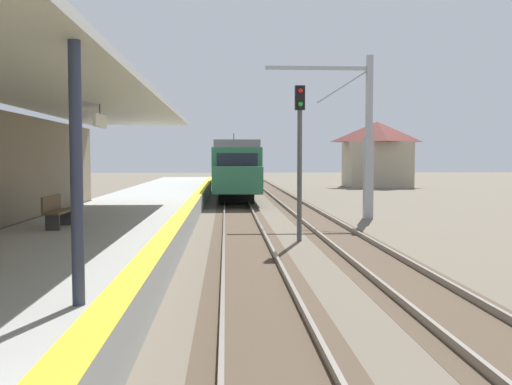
{
  "coord_description": "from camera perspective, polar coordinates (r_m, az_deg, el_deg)",
  "views": [
    {
      "loc": [
        1.24,
        -2.22,
        2.79
      ],
      "look_at": [
        1.86,
        9.25,
        2.1
      ],
      "focal_mm": 40.11,
      "sensor_mm": 36.0,
      "label": 1
    }
  ],
  "objects": [
    {
      "name": "platform_bench",
      "position": [
        16.44,
        -19.3,
        -1.7
      ],
      "size": [
        0.45,
        1.6,
        0.88
      ],
      "color": "brown",
      "rests_on": "station_platform"
    },
    {
      "name": "track_pair_nearest_platform",
      "position": [
        22.4,
        -1.36,
        -3.6
      ],
      "size": [
        2.34,
        120.0,
        0.16
      ],
      "color": "#4C3D2D",
      "rests_on": "ground"
    },
    {
      "name": "distant_trackside_house",
      "position": [
        57.49,
        11.97,
        3.89
      ],
      "size": [
        6.6,
        5.28,
        6.4
      ],
      "color": "tan",
      "rests_on": "ground"
    },
    {
      "name": "catenary_pylon_far_side",
      "position": [
        26.89,
        10.56,
        5.1
      ],
      "size": [
        5.0,
        0.4,
        7.5
      ],
      "color": "#9EA3A8",
      "rests_on": "ground"
    },
    {
      "name": "approaching_train",
      "position": [
        41.06,
        -2.14,
        2.56
      ],
      "size": [
        2.93,
        19.6,
        4.76
      ],
      "color": "#286647",
      "rests_on": "ground"
    },
    {
      "name": "station_platform",
      "position": [
        18.74,
        -14.58,
        -3.85
      ],
      "size": [
        5.0,
        80.0,
        0.91
      ],
      "color": "#999993",
      "rests_on": "ground"
    },
    {
      "name": "track_pair_middle",
      "position": [
        22.75,
        7.25,
        -3.52
      ],
      "size": [
        2.34,
        120.0,
        0.16
      ],
      "color": "#4C3D2D",
      "rests_on": "ground"
    },
    {
      "name": "rail_signal_post",
      "position": [
        19.21,
        4.38,
        4.62
      ],
      "size": [
        0.32,
        0.34,
        5.2
      ],
      "color": "#4C4C4C",
      "rests_on": "ground"
    }
  ]
}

